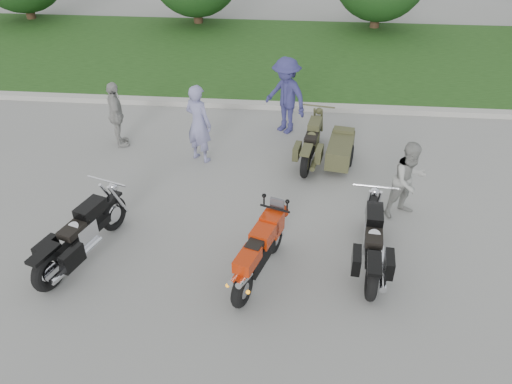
# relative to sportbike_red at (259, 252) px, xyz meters

# --- Properties ---
(ground) EXTENTS (80.00, 80.00, 0.00)m
(ground) POSITION_rel_sportbike_red_xyz_m (-0.64, 0.62, -0.54)
(ground) COLOR gray
(ground) RESTS_ON ground
(curb) EXTENTS (60.00, 0.30, 0.15)m
(curb) POSITION_rel_sportbike_red_xyz_m (-0.64, 6.62, -0.47)
(curb) COLOR #A8A69E
(curb) RESTS_ON ground
(grass_strip) EXTENTS (60.00, 8.00, 0.14)m
(grass_strip) POSITION_rel_sportbike_red_xyz_m (-0.64, 10.77, -0.47)
(grass_strip) COLOR #2E5C1F
(grass_strip) RESTS_ON ground
(sportbike_red) EXTENTS (0.79, 1.88, 0.92)m
(sportbike_red) POSITION_rel_sportbike_red_xyz_m (0.00, 0.00, 0.00)
(sportbike_red) COLOR black
(sportbike_red) RESTS_ON ground
(cruiser_left) EXTENTS (0.89, 2.28, 0.91)m
(cruiser_left) POSITION_rel_sportbike_red_xyz_m (-3.07, 0.17, -0.08)
(cruiser_left) COLOR black
(cruiser_left) RESTS_ON ground
(cruiser_right) EXTENTS (0.45, 2.29, 0.88)m
(cruiser_right) POSITION_rel_sportbike_red_xyz_m (1.87, 0.45, -0.09)
(cruiser_right) COLOR black
(cruiser_right) RESTS_ON ground
(cruiser_sidecar) EXTENTS (1.27, 2.16, 0.83)m
(cruiser_sidecar) POSITION_rel_sportbike_red_xyz_m (1.24, 3.81, -0.15)
(cruiser_sidecar) COLOR black
(cruiser_sidecar) RESTS_ON ground
(person_stripe) EXTENTS (0.79, 0.70, 1.81)m
(person_stripe) POSITION_rel_sportbike_red_xyz_m (-1.65, 3.72, 0.36)
(person_stripe) COLOR #7B7BA7
(person_stripe) RESTS_ON ground
(person_grey) EXTENTS (0.95, 0.88, 1.55)m
(person_grey) POSITION_rel_sportbike_red_xyz_m (2.66, 2.01, 0.23)
(person_grey) COLOR gray
(person_grey) RESTS_ON ground
(person_denim) EXTENTS (1.40, 1.34, 1.90)m
(person_denim) POSITION_rel_sportbike_red_xyz_m (0.21, 5.30, 0.41)
(person_denim) COLOR navy
(person_denim) RESTS_ON ground
(person_back) EXTENTS (0.73, 1.01, 1.58)m
(person_back) POSITION_rel_sportbike_red_xyz_m (-3.69, 4.21, 0.25)
(person_back) COLOR #9C9B96
(person_back) RESTS_ON ground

